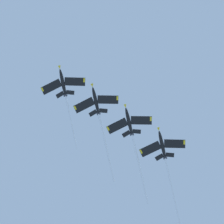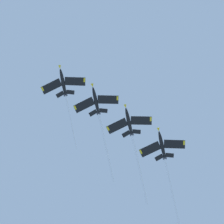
{
  "view_description": "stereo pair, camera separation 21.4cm",
  "coord_description": "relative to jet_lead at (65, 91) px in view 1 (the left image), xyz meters",
  "views": [
    {
      "loc": [
        43.19,
        3.09,
        1.75
      ],
      "look_at": [
        21.22,
        25.55,
        152.7
      ],
      "focal_mm": 57.38,
      "sensor_mm": 36.0,
      "label": 1
    },
    {
      "loc": [
        43.03,
        2.95,
        1.75
      ],
      "look_at": [
        21.22,
        25.55,
        152.7
      ],
      "focal_mm": 57.38,
      "sensor_mm": 36.0,
      "label": 2
    }
  ],
  "objects": [
    {
      "name": "jet_lead",
      "position": [
        0.0,
        0.0,
        0.0
      ],
      "size": [
        24.14,
        31.42,
        9.36
      ],
      "color": "black"
    },
    {
      "name": "jet_second",
      "position": [
        3.04,
        18.92,
        -3.98
      ],
      "size": [
        27.17,
        36.9,
        10.51
      ],
      "color": "black"
    },
    {
      "name": "jet_third",
      "position": [
        7.24,
        35.18,
        -6.93
      ],
      "size": [
        27.24,
        37.14,
        10.87
      ],
      "color": "black"
    },
    {
      "name": "jet_fourth",
      "position": [
        11.4,
        50.61,
        -9.69
      ],
      "size": [
        27.19,
        36.51,
        11.52
      ],
      "color": "black"
    }
  ]
}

